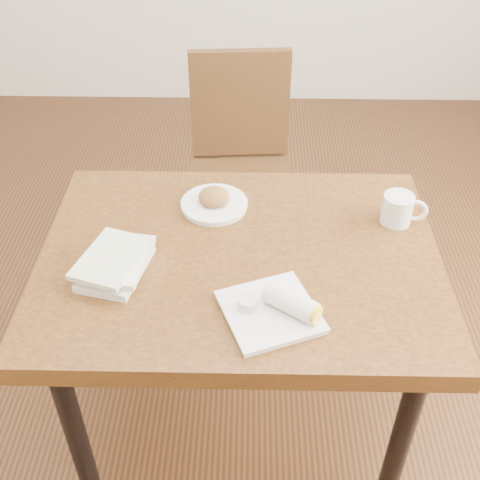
{
  "coord_description": "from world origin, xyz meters",
  "views": [
    {
      "loc": [
        0.03,
        -1.28,
        1.85
      ],
      "look_at": [
        0.0,
        0.0,
        0.8
      ],
      "focal_mm": 45.0,
      "sensor_mm": 36.0,
      "label": 1
    }
  ],
  "objects_px": {
    "coffee_mug": "(399,208)",
    "table": "(240,276)",
    "chair_far": "(241,157)",
    "book_stack": "(116,263)",
    "plate_scone": "(214,202)",
    "plate_burrito": "(277,309)"
  },
  "relations": [
    {
      "from": "chair_far",
      "to": "plate_scone",
      "type": "xyz_separation_m",
      "value": [
        -0.07,
        -0.62,
        0.22
      ]
    },
    {
      "from": "chair_far",
      "to": "coffee_mug",
      "type": "bearing_deg",
      "value": -55.14
    },
    {
      "from": "coffee_mug",
      "to": "plate_burrito",
      "type": "distance_m",
      "value": 0.54
    },
    {
      "from": "coffee_mug",
      "to": "plate_burrito",
      "type": "height_order",
      "value": "coffee_mug"
    },
    {
      "from": "coffee_mug",
      "to": "plate_scone",
      "type": "bearing_deg",
      "value": 173.7
    },
    {
      "from": "table",
      "to": "coffee_mug",
      "type": "height_order",
      "value": "coffee_mug"
    },
    {
      "from": "chair_far",
      "to": "plate_scone",
      "type": "height_order",
      "value": "chair_far"
    },
    {
      "from": "plate_burrito",
      "to": "book_stack",
      "type": "height_order",
      "value": "plate_burrito"
    },
    {
      "from": "chair_far",
      "to": "coffee_mug",
      "type": "height_order",
      "value": "chair_far"
    },
    {
      "from": "plate_scone",
      "to": "chair_far",
      "type": "bearing_deg",
      "value": 83.47
    },
    {
      "from": "plate_burrito",
      "to": "book_stack",
      "type": "bearing_deg",
      "value": 159.88
    },
    {
      "from": "plate_scone",
      "to": "coffee_mug",
      "type": "height_order",
      "value": "coffee_mug"
    },
    {
      "from": "table",
      "to": "coffee_mug",
      "type": "xyz_separation_m",
      "value": [
        0.46,
        0.16,
        0.13
      ]
    },
    {
      "from": "coffee_mug",
      "to": "table",
      "type": "bearing_deg",
      "value": -161.12
    },
    {
      "from": "plate_scone",
      "to": "table",
      "type": "bearing_deg",
      "value": -69.14
    },
    {
      "from": "chair_far",
      "to": "plate_burrito",
      "type": "xyz_separation_m",
      "value": [
        0.11,
        -1.08,
        0.22
      ]
    },
    {
      "from": "chair_far",
      "to": "book_stack",
      "type": "height_order",
      "value": "chair_far"
    },
    {
      "from": "plate_scone",
      "to": "plate_burrito",
      "type": "xyz_separation_m",
      "value": [
        0.18,
        -0.45,
        0.0
      ]
    },
    {
      "from": "chair_far",
      "to": "plate_burrito",
      "type": "relative_size",
      "value": 3.31
    },
    {
      "from": "coffee_mug",
      "to": "plate_burrito",
      "type": "relative_size",
      "value": 0.47
    },
    {
      "from": "chair_far",
      "to": "plate_burrito",
      "type": "bearing_deg",
      "value": -84.29
    },
    {
      "from": "plate_scone",
      "to": "book_stack",
      "type": "bearing_deg",
      "value": -130.03
    }
  ]
}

